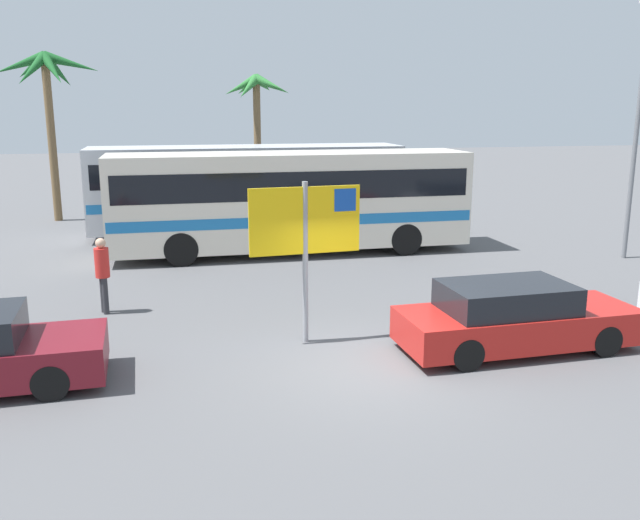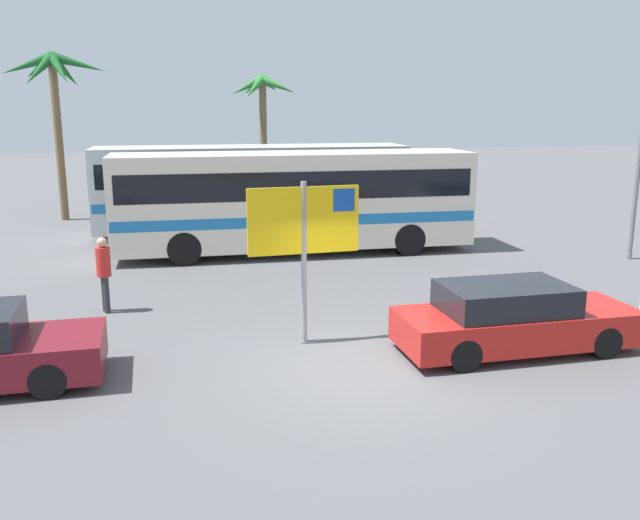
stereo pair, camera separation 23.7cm
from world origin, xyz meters
TOP-DOWN VIEW (x-y plane):
  - ground at (0.00, 0.00)m, footprint 120.00×120.00m
  - bus_front_coach at (0.29, 9.91)m, footprint 11.17×2.45m
  - bus_rear_coach at (-0.64, 13.64)m, footprint 11.17×2.45m
  - ferry_sign at (-0.85, 1.63)m, footprint 2.20×0.23m
  - car_red at (2.92, 0.32)m, footprint 4.64×1.83m
  - pedestrian_near_sign at (-4.97, 4.48)m, footprint 0.32×0.32m
  - lamp_post_left_side at (10.22, 6.94)m, footprint 0.56×0.20m
  - palm_tree_seaside at (0.53, 19.52)m, footprint 3.03×2.75m
  - palm_tree_inland at (-7.96, 18.11)m, footprint 4.21×3.77m

SIDE VIEW (x-z plane):
  - ground at x=0.00m, z-range 0.00..0.00m
  - car_red at x=2.92m, z-range -0.03..1.30m
  - pedestrian_near_sign at x=-4.97m, z-range 0.16..1.89m
  - bus_front_coach at x=0.29m, z-range 0.20..3.37m
  - bus_rear_coach at x=-0.64m, z-range 0.20..3.37m
  - ferry_sign at x=-0.85m, z-range 0.73..3.93m
  - lamp_post_left_side at x=10.22m, z-range 0.33..7.94m
  - palm_tree_seaside at x=0.53m, z-range 1.82..7.77m
  - palm_tree_inland at x=-7.96m, z-range 2.10..8.77m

